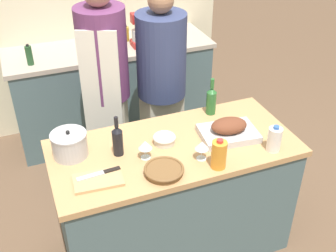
{
  "coord_description": "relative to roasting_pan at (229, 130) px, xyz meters",
  "views": [
    {
      "loc": [
        -0.8,
        -1.95,
        2.39
      ],
      "look_at": [
        0.0,
        0.11,
        0.95
      ],
      "focal_mm": 45.0,
      "sensor_mm": 36.0,
      "label": 1
    }
  ],
  "objects": [
    {
      "name": "person_cook_aproned",
      "position": [
        -0.57,
        0.89,
        0.03
      ],
      "size": [
        0.38,
        0.4,
        1.7
      ],
      "rotation": [
        0.0,
        0.0,
        -0.41
      ],
      "color": "beige",
      "rests_on": "ground_plane"
    },
    {
      "name": "wine_bottle_green",
      "position": [
        0.02,
        0.3,
        0.06
      ],
      "size": [
        0.07,
        0.07,
        0.26
      ],
      "color": "#28662D",
      "rests_on": "kitchen_island"
    },
    {
      "name": "condiment_bottle_extra",
      "position": [
        -1.06,
        1.46,
        0.08
      ],
      "size": [
        0.05,
        0.05,
        0.18
      ],
      "color": "#234C28",
      "rests_on": "back_counter"
    },
    {
      "name": "wicker_basket",
      "position": [
        -0.51,
        -0.2,
        -0.03
      ],
      "size": [
        0.23,
        0.23,
        0.04
      ],
      "color": "brown",
      "rests_on": "kitchen_island"
    },
    {
      "name": "wine_glass_right",
      "position": [
        -0.26,
        -0.15,
        0.05
      ],
      "size": [
        0.08,
        0.08,
        0.12
      ],
      "color": "silver",
      "rests_on": "kitchen_island"
    },
    {
      "name": "juice_jug",
      "position": [
        -0.2,
        -0.25,
        0.04
      ],
      "size": [
        0.09,
        0.09,
        0.19
      ],
      "color": "orange",
      "rests_on": "kitchen_island"
    },
    {
      "name": "milk_jug",
      "position": [
        0.19,
        -0.23,
        0.03
      ],
      "size": [
        0.08,
        0.08,
        0.17
      ],
      "color": "white",
      "rests_on": "kitchen_island"
    },
    {
      "name": "mixing_bowl",
      "position": [
        -0.4,
        0.08,
        -0.02
      ],
      "size": [
        0.14,
        0.14,
        0.05
      ],
      "color": "beige",
      "rests_on": "kitchen_island"
    },
    {
      "name": "wine_bottle_dark",
      "position": [
        -0.7,
        0.07,
        0.05
      ],
      "size": [
        0.06,
        0.06,
        0.26
      ],
      "color": "black",
      "rests_on": "kitchen_island"
    },
    {
      "name": "ground_plane",
      "position": [
        -0.36,
        0.03,
        -0.91
      ],
      "size": [
        12.0,
        12.0,
        0.0
      ],
      "primitive_type": "plane",
      "color": "brown"
    },
    {
      "name": "condiment_bottle_tall",
      "position": [
        -0.24,
        1.61,
        0.07
      ],
      "size": [
        0.05,
        0.05,
        0.15
      ],
      "color": "#B28E2D",
      "rests_on": "back_counter"
    },
    {
      "name": "cutting_board",
      "position": [
        -0.87,
        -0.13,
        -0.04
      ],
      "size": [
        0.28,
        0.18,
        0.02
      ],
      "color": "tan",
      "rests_on": "kitchen_island"
    },
    {
      "name": "knife_chef",
      "position": [
        -0.85,
        -0.09,
        -0.03
      ],
      "size": [
        0.25,
        0.05,
        0.01
      ],
      "color": "#B7B7BC",
      "rests_on": "cutting_board"
    },
    {
      "name": "stock_pot",
      "position": [
        -0.97,
        0.17,
        0.03
      ],
      "size": [
        0.21,
        0.21,
        0.18
      ],
      "color": "#B7B7BC",
      "rests_on": "kitchen_island"
    },
    {
      "name": "wine_glass_left",
      "position": [
        -0.56,
        -0.02,
        0.04
      ],
      "size": [
        0.08,
        0.08,
        0.12
      ],
      "color": "silver",
      "rests_on": "kitchen_island"
    },
    {
      "name": "stand_mixer",
      "position": [
        -0.08,
        1.5,
        0.12
      ],
      "size": [
        0.18,
        0.14,
        0.31
      ],
      "color": "#B22323",
      "rests_on": "back_counter"
    },
    {
      "name": "kitchen_island",
      "position": [
        -0.36,
        0.03,
        -0.48
      ],
      "size": [
        1.53,
        0.71,
        0.87
      ],
      "color": "#4C666B",
      "rests_on": "ground_plane"
    },
    {
      "name": "back_counter",
      "position": [
        -0.36,
        1.6,
        -0.46
      ],
      "size": [
        1.86,
        0.6,
        0.91
      ],
      "color": "#4C666B",
      "rests_on": "ground_plane"
    },
    {
      "name": "person_cook_guest",
      "position": [
        -0.14,
        0.84,
        -0.03
      ],
      "size": [
        0.38,
        0.38,
        1.61
      ],
      "rotation": [
        0.0,
        0.0,
        0.12
      ],
      "color": "beige",
      "rests_on": "ground_plane"
    },
    {
      "name": "roasting_pan",
      "position": [
        0.0,
        0.0,
        0.0
      ],
      "size": [
        0.38,
        0.29,
        0.13
      ],
      "color": "#BCBCC1",
      "rests_on": "kitchen_island"
    },
    {
      "name": "condiment_bottle_short",
      "position": [
        -0.18,
        1.67,
        0.06
      ],
      "size": [
        0.06,
        0.06,
        0.15
      ],
      "color": "#B28E2D",
      "rests_on": "back_counter"
    }
  ]
}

